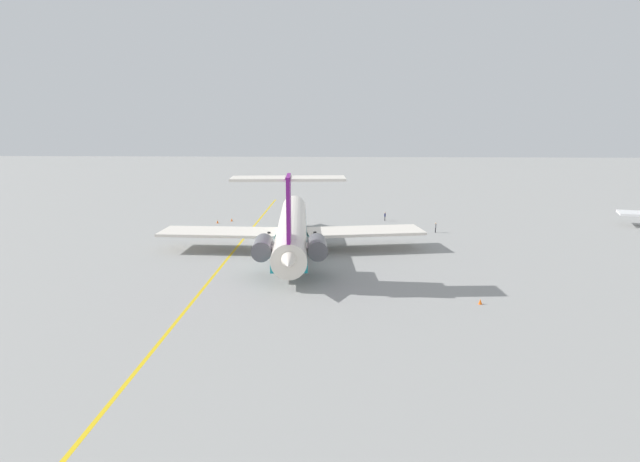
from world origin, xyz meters
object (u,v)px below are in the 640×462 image
at_px(main_jetliner, 292,229).
at_px(safety_cone_wingtip, 480,302).
at_px(ground_crew_near_tail, 385,215).
at_px(safety_cone_nose, 232,220).
at_px(ground_crew_near_nose, 436,226).
at_px(safety_cone_tail, 218,222).

xyz_separation_m(main_jetliner, safety_cone_wingtip, (20.79, 21.24, -3.15)).
xyz_separation_m(main_jetliner, ground_crew_near_tail, (-25.09, 15.09, -2.36)).
bearing_deg(safety_cone_nose, main_jetliner, 29.64).
height_order(ground_crew_near_tail, safety_cone_wingtip, ground_crew_near_tail).
relative_size(ground_crew_near_nose, safety_cone_nose, 3.10).
bearing_deg(safety_cone_nose, ground_crew_near_tail, 92.94).
xyz_separation_m(main_jetliner, safety_cone_nose, (-23.63, -13.44, -3.15)).
xyz_separation_m(ground_crew_near_nose, safety_cone_wingtip, (35.65, -1.49, -0.80)).
height_order(ground_crew_near_nose, ground_crew_near_tail, ground_crew_near_nose).
relative_size(main_jetliner, safety_cone_wingtip, 78.43).
bearing_deg(main_jetliner, ground_crew_near_tail, -35.13).
bearing_deg(safety_cone_tail, safety_cone_nose, 132.50).
bearing_deg(main_jetliner, safety_cone_wingtip, -138.50).
relative_size(main_jetliner, ground_crew_near_tail, 25.73).
height_order(ground_crew_near_tail, safety_cone_nose, ground_crew_near_tail).
xyz_separation_m(ground_crew_near_tail, safety_cone_nose, (1.47, -28.53, -0.79)).
distance_m(ground_crew_near_nose, safety_cone_nose, 37.23).
height_order(main_jetliner, safety_cone_wingtip, main_jetliner).
relative_size(safety_cone_wingtip, safety_cone_tail, 1.00).
relative_size(safety_cone_nose, safety_cone_tail, 1.00).
bearing_deg(ground_crew_near_nose, safety_cone_nose, 19.02).
relative_size(safety_cone_nose, safety_cone_wingtip, 1.00).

